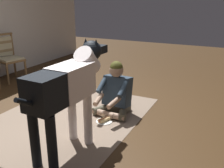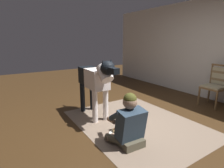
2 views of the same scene
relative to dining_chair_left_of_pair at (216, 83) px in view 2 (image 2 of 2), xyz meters
name	(u,v)px [view 2 (image 2 of 2)]	position (x,y,z in m)	size (l,w,h in m)	color
ground_plane	(139,123)	(-0.22, -2.19, -0.54)	(14.06, 14.06, 0.00)	#3A2612
back_wall	(221,50)	(-0.22, 0.41, 0.76)	(8.12, 0.10, 2.60)	beige
area_rug	(136,123)	(-0.25, -2.22, -0.54)	(2.56, 1.98, 0.01)	#786554
dining_chair_left_of_pair	(216,83)	(0.00, 0.00, 0.00)	(0.47, 0.48, 0.98)	brown
person_sitting_on_floor	(129,124)	(0.22, -2.78, -0.21)	(0.65, 0.58, 0.81)	#4C4736
large_dog	(95,80)	(-0.90, -2.74, 0.24)	(1.51, 0.36, 1.23)	silver
hot_dog_on_plate	(116,132)	(-0.13, -2.77, -0.52)	(0.23, 0.23, 0.06)	white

